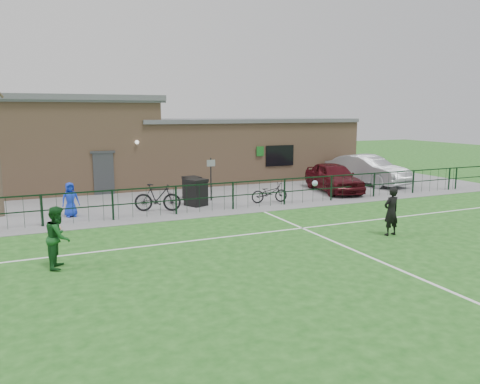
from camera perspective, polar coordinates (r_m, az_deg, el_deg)
name	(u,v)px	position (r m, az deg, el deg)	size (l,w,h in m)	color
ground	(316,270)	(12.68, 9.29, -9.32)	(90.00, 90.00, 0.00)	#1D5619
paving_strip	(175,191)	(24.76, -7.98, 0.10)	(34.00, 13.00, 0.02)	slate
pitch_line_touch	(213,212)	(19.44, -3.34, -2.49)	(28.00, 0.10, 0.01)	white
pitch_line_mid	(252,234)	(16.03, 1.45, -5.13)	(28.00, 0.10, 0.01)	white
pitch_line_perp	(377,260)	(13.83, 16.32, -7.95)	(0.10, 16.00, 0.01)	white
perimeter_fence	(211,197)	(19.50, -3.57, -0.66)	(28.00, 0.10, 1.20)	black
wheelie_bin_left	(196,193)	(20.72, -5.41, -0.16)	(0.73, 0.82, 1.10)	black
wheelie_bin_right	(192,189)	(22.32, -5.90, 0.40)	(0.65, 0.74, 0.99)	black
sign_post	(211,179)	(21.80, -3.57, 1.56)	(0.06, 0.06, 2.00)	black
car_maroon	(334,177)	(24.77, 11.33, 1.79)	(1.78, 4.42, 1.50)	#460C13
car_silver	(367,170)	(27.74, 15.19, 2.64)	(1.75, 5.03, 1.66)	#9B9DA2
bicycle_d	(158,198)	(19.75, -10.01, -0.67)	(0.54, 1.92, 1.16)	black
bicycle_e	(269,193)	(21.39, 3.60, -0.09)	(0.60, 1.72, 0.91)	black
spectator_child	(70,200)	(19.59, -19.98, -0.88)	(0.67, 0.44, 1.37)	#1636D2
goalkeeper_kick	(389,211)	(16.52, 17.70, -2.16)	(1.51, 3.35, 1.65)	black
outfield_player	(58,237)	(13.38, -21.28, -5.14)	(0.81, 0.63, 1.67)	#164E1E
ball_ground	(58,228)	(17.55, -21.29, -4.14)	(0.21, 0.21, 0.21)	white
clubhouse	(144,146)	(27.18, -11.63, 5.55)	(24.25, 5.40, 4.96)	tan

